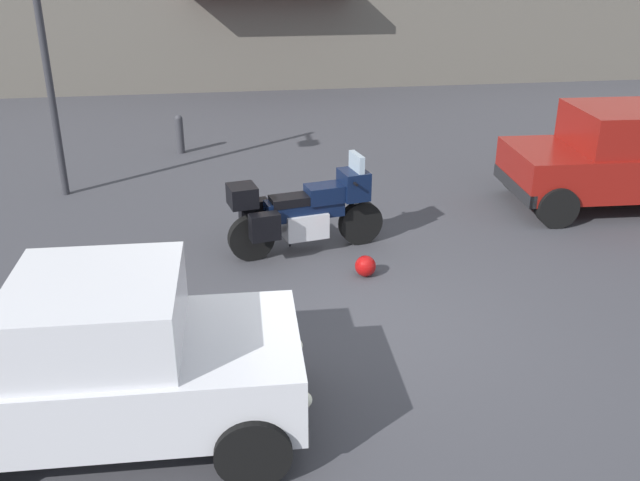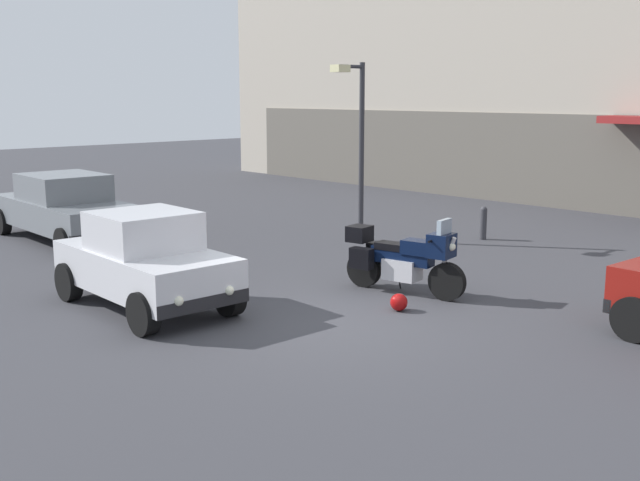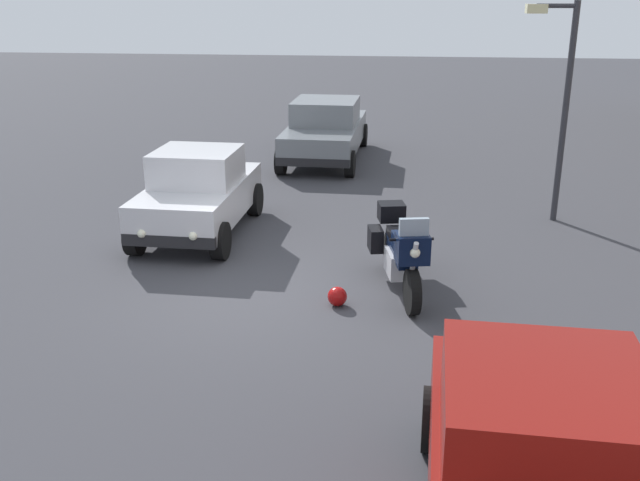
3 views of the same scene
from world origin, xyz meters
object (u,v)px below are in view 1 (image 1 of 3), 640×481
at_px(streetlamp_curbside, 41,45).
at_px(bollard_curbside, 180,133).
at_px(car_hatchback_near, 626,158).
at_px(helmet, 365,266).
at_px(motorcycle, 304,211).
at_px(car_compact_side, 104,362).

bearing_deg(streetlamp_curbside, bollard_curbside, 51.61).
height_order(car_hatchback_near, streetlamp_curbside, streetlamp_curbside).
relative_size(helmet, bollard_curbside, 0.36).
height_order(car_hatchback_near, bollard_curbside, car_hatchback_near).
bearing_deg(motorcycle, car_compact_side, -132.32).
bearing_deg(motorcycle, car_hatchback_near, -0.14).
height_order(motorcycle, streetlamp_curbside, streetlamp_curbside).
bearing_deg(bollard_curbside, streetlamp_curbside, -128.39).
height_order(helmet, bollard_curbside, bollard_curbside).
bearing_deg(bollard_curbside, car_hatchback_near, -29.23).
xyz_separation_m(car_hatchback_near, car_compact_side, (-7.57, -4.77, -0.04)).
height_order(helmet, car_hatchback_near, car_hatchback_near).
bearing_deg(bollard_curbside, helmet, -66.62).
xyz_separation_m(motorcycle, car_compact_side, (-2.20, -3.69, 0.15)).
bearing_deg(car_compact_side, bollard_curbside, 89.62).
bearing_deg(bollard_curbside, motorcycle, -69.69).
bearing_deg(streetlamp_curbside, car_compact_side, -76.21).
height_order(helmet, streetlamp_curbside, streetlamp_curbside).
xyz_separation_m(helmet, car_hatchback_near, (4.67, 1.96, 0.67)).
bearing_deg(car_compact_side, helmet, 45.63).
bearing_deg(car_compact_side, car_hatchback_near, 33.74).
bearing_deg(helmet, streetlamp_curbside, 140.83).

